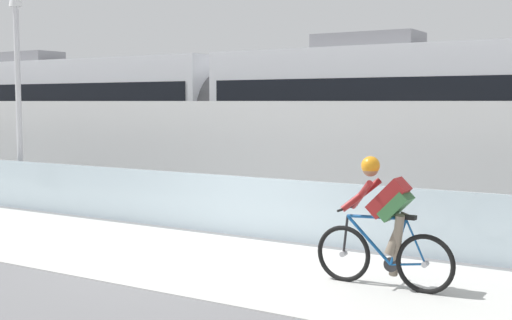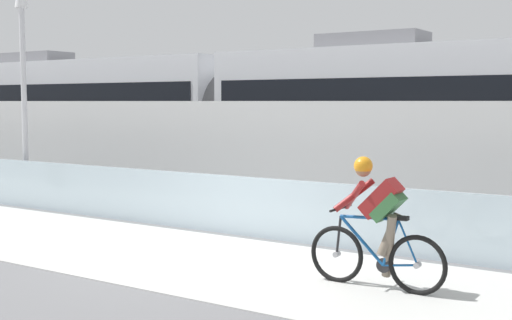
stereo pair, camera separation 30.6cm
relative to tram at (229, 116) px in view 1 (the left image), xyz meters
name	(u,v)px [view 1 (the left image)]	position (x,y,z in m)	size (l,w,h in m)	color
ground_plane	(191,259)	(3.93, -6.85, -1.89)	(200.00, 200.00, 0.00)	slate
bike_path_deck	(191,258)	(3.93, -6.85, -1.89)	(32.00, 3.20, 0.01)	beige
glass_parapet	(258,207)	(3.93, -5.00, -1.39)	(32.00, 0.05, 1.01)	silver
concrete_barrier_wall	(308,162)	(3.93, -3.20, -0.75)	(32.00, 0.36, 2.28)	silver
tram_rail_near	(359,204)	(3.93, -0.72, -1.89)	(32.00, 0.08, 0.01)	#595654
tram_rail_far	(382,196)	(3.93, 0.72, -1.89)	(32.00, 0.08, 0.01)	#595654
tram	(229,116)	(0.00, 0.00, 0.00)	(22.56, 2.54, 3.81)	silver
cyclist_on_bike	(384,225)	(6.85, -6.85, -1.11)	(1.77, 0.58, 1.61)	black
lamp_post_antenna	(17,54)	(-2.36, -4.70, 1.40)	(0.28, 0.28, 5.20)	gray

